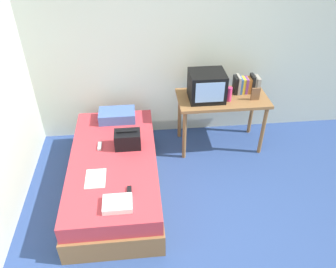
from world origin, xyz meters
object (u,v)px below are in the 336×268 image
at_px(remote_silver, 100,146).
at_px(folded_towel, 117,204).
at_px(desk, 222,104).
at_px(handbag, 128,140).
at_px(book_row, 246,85).
at_px(pillow, 117,115).
at_px(magazine, 95,178).
at_px(picture_frame, 255,94).
at_px(remote_dark, 129,192).
at_px(bed, 115,173).
at_px(tv, 207,86).
at_px(water_bottle, 229,94).

relative_size(remote_silver, folded_towel, 0.51).
height_order(desk, handbag, desk).
distance_m(book_row, pillow, 1.73).
xyz_separation_m(book_row, handbag, (-1.56, -0.65, -0.29)).
xyz_separation_m(desk, remote_silver, (-1.57, -0.52, -0.17)).
bearing_deg(handbag, desk, 23.99).
distance_m(magazine, remote_silver, 0.54).
relative_size(book_row, handbag, 1.10).
height_order(handbag, remote_silver, handbag).
bearing_deg(picture_frame, remote_silver, -168.06).
relative_size(remote_dark, folded_towel, 0.56).
bearing_deg(bed, remote_silver, 127.57).
bearing_deg(pillow, remote_dark, -83.91).
distance_m(desk, folded_towel, 1.99).
distance_m(picture_frame, magazine, 2.21).
xyz_separation_m(bed, pillow, (0.04, 0.77, 0.31)).
height_order(bed, remote_dark, remote_dark).
bearing_deg(desk, remote_dark, -133.27).
distance_m(handbag, magazine, 0.63).
bearing_deg(desk, bed, -152.63).
xyz_separation_m(bed, folded_towel, (0.07, -0.73, 0.27)).
distance_m(desk, remote_dark, 1.80).
bearing_deg(remote_dark, tv, 52.02).
xyz_separation_m(bed, picture_frame, (1.80, 0.62, 0.61)).
height_order(tv, book_row, tv).
xyz_separation_m(desk, pillow, (-1.37, 0.04, -0.12)).
xyz_separation_m(book_row, remote_silver, (-1.89, -0.63, -0.38)).
distance_m(water_bottle, remote_dark, 1.80).
bearing_deg(water_bottle, desk, 117.76).
bearing_deg(folded_towel, remote_dark, 54.75).
bearing_deg(picture_frame, bed, -160.99).
xyz_separation_m(desk, folded_towel, (-1.34, -1.46, -0.16)).
bearing_deg(pillow, magazine, -100.61).
bearing_deg(remote_dark, folded_towel, -125.25).
height_order(tv, remote_silver, tv).
relative_size(bed, book_row, 6.05).
height_order(tv, water_bottle, tv).
distance_m(book_row, picture_frame, 0.22).
bearing_deg(water_bottle, bed, -156.64).
xyz_separation_m(water_bottle, book_row, (0.27, 0.20, 0.02)).
relative_size(desk, folded_towel, 4.14).
bearing_deg(pillow, book_row, 2.10).
bearing_deg(picture_frame, tv, 171.26).
height_order(picture_frame, pillow, picture_frame).
height_order(bed, remote_silver, remote_silver).
distance_m(pillow, magazine, 1.13).
bearing_deg(folded_towel, magazine, 120.84).
distance_m(water_bottle, pillow, 1.46).
relative_size(pillow, handbag, 1.55).
xyz_separation_m(bed, remote_dark, (0.18, -0.57, 0.25)).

